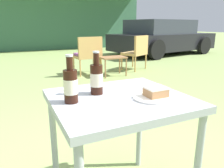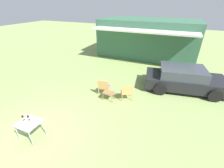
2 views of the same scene
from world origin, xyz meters
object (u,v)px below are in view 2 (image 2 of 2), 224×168
at_px(wicker_chair_plain, 127,91).
at_px(cola_bottle_near, 28,118).
at_px(cola_bottle_far, 23,118).
at_px(cake_on_plate, 29,125).
at_px(wicker_chair_cushioned, 104,86).
at_px(garden_side_table, 109,93).
at_px(parked_car, 184,79).
at_px(patio_table, 29,124).

distance_m(wicker_chair_plain, cola_bottle_near, 4.38).
bearing_deg(cola_bottle_far, cake_on_plate, -16.62).
height_order(wicker_chair_plain, cake_on_plate, wicker_chair_plain).
xyz_separation_m(wicker_chair_cushioned, cola_bottle_near, (-1.19, -3.61, 0.33)).
height_order(wicker_chair_plain, garden_side_table, wicker_chair_plain).
height_order(wicker_chair_plain, cola_bottle_near, cola_bottle_near).
bearing_deg(parked_car, wicker_chair_cushioned, -158.69).
bearing_deg(cola_bottle_far, wicker_chair_cushioned, 69.79).
distance_m(garden_side_table, patio_table, 3.70).
xyz_separation_m(wicker_chair_cushioned, patio_table, (-1.09, -3.72, 0.15)).
bearing_deg(patio_table, cola_bottle_far, 174.15).
height_order(parked_car, cola_bottle_far, parked_car).
bearing_deg(cola_bottle_far, garden_side_table, 61.38).
height_order(patio_table, cake_on_plate, cake_on_plate).
distance_m(wicker_chair_cushioned, wicker_chair_plain, 1.30).
height_order(cake_on_plate, cola_bottle_near, cola_bottle_near).
relative_size(parked_car, cake_on_plate, 21.54).
xyz_separation_m(patio_table, cola_bottle_far, (-0.27, 0.03, 0.18)).
distance_m(patio_table, cola_bottle_far, 0.32).
relative_size(wicker_chair_plain, cake_on_plate, 4.17).
bearing_deg(wicker_chair_cushioned, patio_table, 68.35).
bearing_deg(wicker_chair_plain, garden_side_table, -3.90).
distance_m(wicker_chair_cushioned, patio_table, 3.88).
bearing_deg(patio_table, wicker_chair_cushioned, 73.65).
distance_m(cake_on_plate, cola_bottle_far, 0.45).
height_order(parked_car, garden_side_table, parked_car).
relative_size(wicker_chair_plain, garden_side_table, 1.54).
bearing_deg(wicker_chair_cushioned, cola_bottle_far, 64.49).
bearing_deg(patio_table, cake_on_plate, -32.02).
xyz_separation_m(parked_car, wicker_chair_plain, (-2.55, -2.30, -0.14)).
bearing_deg(cola_bottle_far, cola_bottle_near, 24.84).
distance_m(garden_side_table, cake_on_plate, 3.74).
height_order(garden_side_table, cola_bottle_near, cola_bottle_near).
bearing_deg(wicker_chair_cushioned, garden_side_table, 135.77).
xyz_separation_m(wicker_chair_plain, cola_bottle_far, (-2.66, -3.68, 0.32)).
xyz_separation_m(garden_side_table, cola_bottle_far, (-1.81, -3.32, 0.44)).
height_order(garden_side_table, patio_table, patio_table).
bearing_deg(cake_on_plate, garden_side_table, 68.13).
height_order(patio_table, cola_bottle_near, cola_bottle_near).
xyz_separation_m(cake_on_plate, cola_bottle_far, (-0.43, 0.13, 0.07)).
bearing_deg(cake_on_plate, parked_car, 51.95).
height_order(wicker_chair_cushioned, patio_table, wicker_chair_cushioned).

